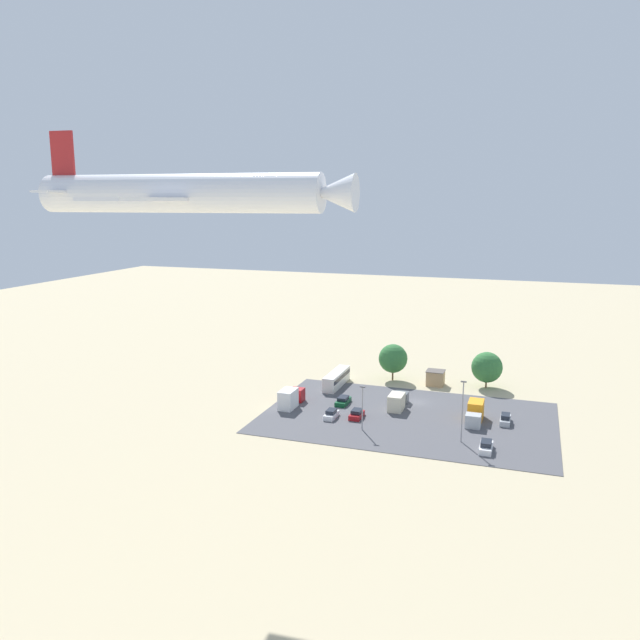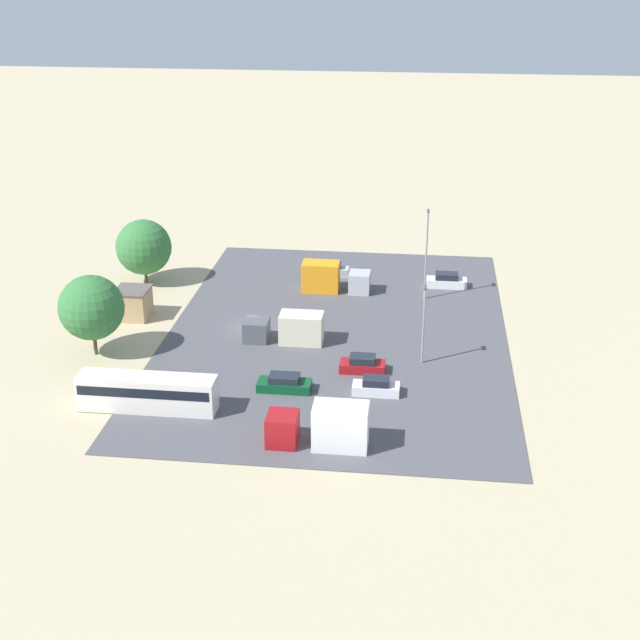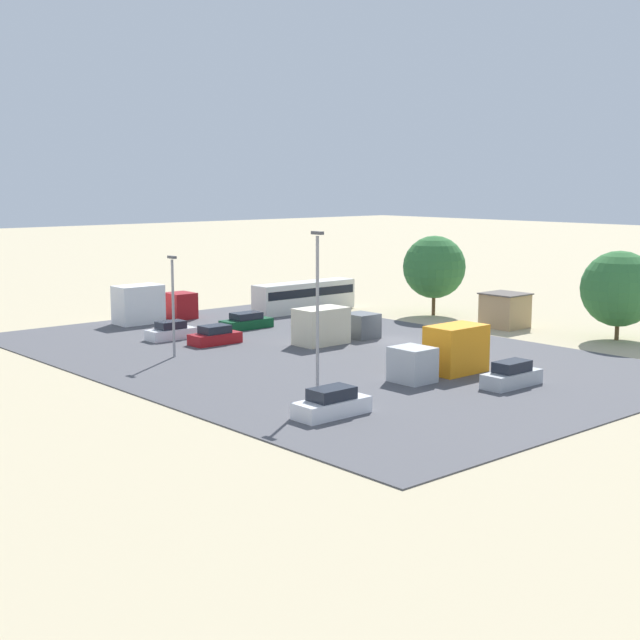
{
  "view_description": "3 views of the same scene",
  "coord_description": "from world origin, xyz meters",
  "px_view_note": "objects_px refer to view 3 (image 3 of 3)",
  "views": [
    {
      "loc": [
        -19.92,
        114.67,
        38.34
      ],
      "look_at": [
        8.9,
        31.3,
        21.35
      ],
      "focal_mm": 35.0,
      "sensor_mm": 36.0,
      "label": 1
    },
    {
      "loc": [
        82.15,
        17.09,
        36.37
      ],
      "look_at": [
        5.61,
        7.91,
        3.74
      ],
      "focal_mm": 50.0,
      "sensor_mm": 36.0,
      "label": 2
    },
    {
      "loc": [
        -50.88,
        52.84,
        13.18
      ],
      "look_at": [
        -2.4,
        10.39,
        3.15
      ],
      "focal_mm": 50.0,
      "sensor_mm": 36.0,
      "label": 3
    }
  ],
  "objects_px": {
    "bus": "(304,295)",
    "parked_car_0": "(512,376)",
    "parked_truck_0": "(151,305)",
    "shed_building": "(505,310)",
    "parked_car_2": "(332,404)",
    "parked_car_4": "(171,332)",
    "parked_car_3": "(246,322)",
    "parked_truck_2": "(333,326)",
    "parked_car_1": "(215,336)",
    "parked_truck_1": "(444,353)"
  },
  "relations": [
    {
      "from": "bus",
      "to": "parked_car_0",
      "type": "height_order",
      "value": "bus"
    },
    {
      "from": "parked_truck_0",
      "to": "shed_building",
      "type": "bearing_deg",
      "value": 44.12
    },
    {
      "from": "bus",
      "to": "parked_truck_0",
      "type": "bearing_deg",
      "value": 74.88
    },
    {
      "from": "bus",
      "to": "parked_truck_0",
      "type": "xyz_separation_m",
      "value": [
        4.17,
        15.45,
        0.02
      ]
    },
    {
      "from": "shed_building",
      "to": "parked_truck_0",
      "type": "relative_size",
      "value": 0.48
    },
    {
      "from": "parked_car_2",
      "to": "parked_car_4",
      "type": "distance_m",
      "value": 28.08
    },
    {
      "from": "bus",
      "to": "parked_car_3",
      "type": "xyz_separation_m",
      "value": [
        -4.78,
        10.9,
        -1.02
      ]
    },
    {
      "from": "bus",
      "to": "parked_truck_2",
      "type": "height_order",
      "value": "bus"
    },
    {
      "from": "parked_car_2",
      "to": "parked_car_4",
      "type": "bearing_deg",
      "value": 166.82
    },
    {
      "from": "shed_building",
      "to": "parked_truck_0",
      "type": "bearing_deg",
      "value": 44.12
    },
    {
      "from": "parked_truck_2",
      "to": "parked_truck_0",
      "type": "bearing_deg",
      "value": -163.44
    },
    {
      "from": "parked_car_0",
      "to": "parked_car_1",
      "type": "distance_m",
      "value": 25.91
    },
    {
      "from": "parked_car_3",
      "to": "parked_truck_2",
      "type": "height_order",
      "value": "parked_truck_2"
    },
    {
      "from": "parked_car_2",
      "to": "parked_car_3",
      "type": "height_order",
      "value": "parked_car_2"
    },
    {
      "from": "parked_car_3",
      "to": "parked_truck_0",
      "type": "height_order",
      "value": "parked_truck_0"
    },
    {
      "from": "parked_truck_0",
      "to": "parked_truck_2",
      "type": "bearing_deg",
      "value": 16.56
    },
    {
      "from": "parked_car_1",
      "to": "parked_car_4",
      "type": "height_order",
      "value": "parked_car_1"
    },
    {
      "from": "bus",
      "to": "parked_car_1",
      "type": "height_order",
      "value": "bus"
    },
    {
      "from": "parked_car_3",
      "to": "parked_car_4",
      "type": "bearing_deg",
      "value": -88.15
    },
    {
      "from": "bus",
      "to": "parked_truck_2",
      "type": "bearing_deg",
      "value": 147.23
    },
    {
      "from": "bus",
      "to": "parked_car_0",
      "type": "xyz_separation_m",
      "value": [
        -34.59,
        11.69,
        -0.93
      ]
    },
    {
      "from": "parked_car_3",
      "to": "parked_car_4",
      "type": "height_order",
      "value": "parked_car_4"
    },
    {
      "from": "bus",
      "to": "parked_car_4",
      "type": "relative_size",
      "value": 2.85
    },
    {
      "from": "parked_car_1",
      "to": "parked_car_4",
      "type": "relative_size",
      "value": 1.01
    },
    {
      "from": "parked_car_1",
      "to": "parked_truck_2",
      "type": "bearing_deg",
      "value": -126.74
    },
    {
      "from": "bus",
      "to": "parked_car_4",
      "type": "distance_m",
      "value": 19.64
    },
    {
      "from": "parked_car_2",
      "to": "parked_car_3",
      "type": "relative_size",
      "value": 0.97
    },
    {
      "from": "parked_truck_0",
      "to": "bus",
      "type": "bearing_deg",
      "value": 74.88
    },
    {
      "from": "parked_car_2",
      "to": "parked_truck_0",
      "type": "height_order",
      "value": "parked_truck_0"
    },
    {
      "from": "shed_building",
      "to": "parked_car_0",
      "type": "distance_m",
      "value": 24.43
    },
    {
      "from": "parked_car_2",
      "to": "parked_truck_0",
      "type": "bearing_deg",
      "value": 164.83
    },
    {
      "from": "parked_car_4",
      "to": "parked_car_3",
      "type": "bearing_deg",
      "value": 91.85
    },
    {
      "from": "shed_building",
      "to": "bus",
      "type": "distance_m",
      "value": 20.87
    },
    {
      "from": "parked_car_1",
      "to": "parked_car_3",
      "type": "distance_m",
      "value": 7.98
    },
    {
      "from": "bus",
      "to": "parked_truck_1",
      "type": "bearing_deg",
      "value": 157.15
    },
    {
      "from": "parked_car_4",
      "to": "parked_truck_0",
      "type": "xyz_separation_m",
      "value": [
        9.21,
        -3.51,
        1.0
      ]
    },
    {
      "from": "parked_car_4",
      "to": "parked_truck_1",
      "type": "xyz_separation_m",
      "value": [
        -24.44,
        -6.54,
        0.88
      ]
    },
    {
      "from": "parked_car_0",
      "to": "parked_car_1",
      "type": "xyz_separation_m",
      "value": [
        25.26,
        5.76,
        -0.05
      ]
    },
    {
      "from": "parked_car_4",
      "to": "parked_truck_2",
      "type": "xyz_separation_m",
      "value": [
        -10.06,
        -9.24,
        0.73
      ]
    },
    {
      "from": "shed_building",
      "to": "parked_car_4",
      "type": "relative_size",
      "value": 0.92
    },
    {
      "from": "parked_car_1",
      "to": "parked_truck_1",
      "type": "bearing_deg",
      "value": -165.98
    },
    {
      "from": "parked_truck_2",
      "to": "parked_truck_1",
      "type": "bearing_deg",
      "value": -10.64
    },
    {
      "from": "parked_car_2",
      "to": "bus",
      "type": "bearing_deg",
      "value": 141.93
    },
    {
      "from": "parked_car_2",
      "to": "parked_truck_2",
      "type": "distance_m",
      "value": 23.32
    },
    {
      "from": "parked_car_0",
      "to": "parked_car_3",
      "type": "height_order",
      "value": "parked_car_0"
    },
    {
      "from": "parked_car_1",
      "to": "parked_truck_0",
      "type": "distance_m",
      "value": 13.69
    },
    {
      "from": "parked_car_2",
      "to": "shed_building",
      "type": "bearing_deg",
      "value": 111.44
    },
    {
      "from": "bus",
      "to": "parked_car_0",
      "type": "bearing_deg",
      "value": 161.32
    },
    {
      "from": "parked_car_0",
      "to": "parked_car_3",
      "type": "distance_m",
      "value": 29.83
    },
    {
      "from": "parked_car_2",
      "to": "parked_truck_2",
      "type": "xyz_separation_m",
      "value": [
        17.28,
        -15.64,
        0.69
      ]
    }
  ]
}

